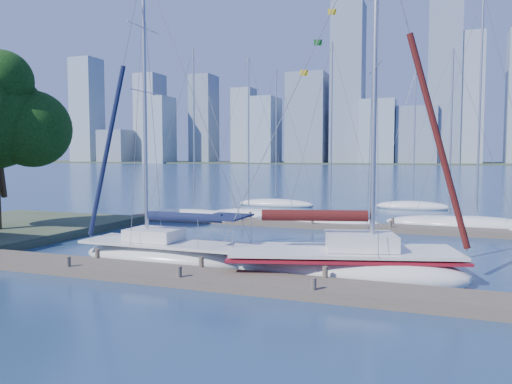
% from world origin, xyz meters
% --- Properties ---
extents(ground, '(700.00, 700.00, 0.00)m').
position_xyz_m(ground, '(0.00, 0.00, 0.00)').
color(ground, navy).
rests_on(ground, ground).
extents(near_dock, '(26.00, 2.00, 0.40)m').
position_xyz_m(near_dock, '(0.00, 0.00, 0.20)').
color(near_dock, '#50473A').
rests_on(near_dock, ground).
extents(far_dock, '(30.00, 1.80, 0.36)m').
position_xyz_m(far_dock, '(2.00, 16.00, 0.18)').
color(far_dock, '#50473A').
rests_on(far_dock, ground).
extents(far_shore, '(800.00, 100.00, 1.50)m').
position_xyz_m(far_shore, '(0.00, 320.00, 0.00)').
color(far_shore, '#38472D').
rests_on(far_shore, ground).
extents(sailboat_navy, '(8.29, 2.76, 13.73)m').
position_xyz_m(sailboat_navy, '(-2.69, 2.69, 1.09)').
color(sailboat_navy, silver).
rests_on(sailboat_navy, ground).
extents(sailboat_maroon, '(10.03, 5.64, 14.60)m').
position_xyz_m(sailboat_maroon, '(5.33, 2.78, 1.06)').
color(sailboat_maroon, silver).
rests_on(sailboat_maroon, ground).
extents(bg_boat_0, '(9.11, 3.95, 13.05)m').
position_xyz_m(bg_boat_0, '(-8.37, 16.57, 0.27)').
color(bg_boat_0, silver).
rests_on(bg_boat_0, ground).
extents(bg_boat_1, '(7.11, 3.45, 12.65)m').
position_xyz_m(bg_boat_1, '(-5.03, 19.17, 0.26)').
color(bg_boat_1, silver).
rests_on(bg_boat_1, ground).
extents(bg_boat_2, '(7.25, 4.47, 12.76)m').
position_xyz_m(bg_boat_2, '(1.86, 16.84, 0.27)').
color(bg_boat_2, silver).
rests_on(bg_boat_2, ground).
extents(bg_boat_3, '(8.57, 4.51, 12.28)m').
position_xyz_m(bg_boat_3, '(9.46, 19.42, 0.25)').
color(bg_boat_3, silver).
rests_on(bg_boat_3, ground).
extents(bg_boat_4, '(8.09, 4.24, 15.75)m').
position_xyz_m(bg_boat_4, '(11.15, 18.95, 0.31)').
color(bg_boat_4, silver).
rests_on(bg_boat_4, ground).
extents(bg_boat_6, '(7.76, 4.07, 13.29)m').
position_xyz_m(bg_boat_6, '(-5.92, 28.76, 0.25)').
color(bg_boat_6, silver).
rests_on(bg_boat_6, ground).
extents(bg_boat_7, '(6.88, 4.63, 12.79)m').
position_xyz_m(bg_boat_7, '(6.59, 30.68, 0.26)').
color(bg_boat_7, silver).
rests_on(bg_boat_7, ground).
extents(skyline, '(503.05, 51.31, 96.35)m').
position_xyz_m(skyline, '(18.30, 290.51, 32.92)').
color(skyline, '#859CAB').
rests_on(skyline, ground).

